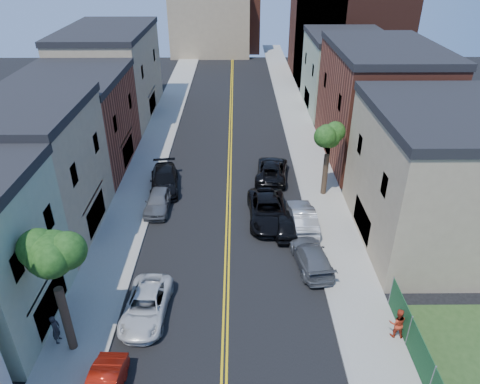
{
  "coord_description": "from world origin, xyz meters",
  "views": [
    {
      "loc": [
        0.66,
        -2.2,
        18.64
      ],
      "look_at": [
        0.91,
        26.98,
        2.0
      ],
      "focal_mm": 33.24,
      "sensor_mm": 36.0,
      "label": 1
    }
  ],
  "objects_px": {
    "black_car_left": "(164,180)",
    "dark_car_right_far": "(272,170)",
    "grey_car_left": "(158,201)",
    "black_car_right": "(286,224)",
    "black_suv_lane": "(268,210)",
    "white_pickup": "(146,306)",
    "silver_car_right": "(302,217)",
    "pedestrian_left": "(56,329)",
    "grey_car_right": "(311,257)",
    "pedestrian_right": "(397,323)"
  },
  "relations": [
    {
      "from": "black_car_right",
      "to": "silver_car_right",
      "type": "distance_m",
      "value": 1.52
    },
    {
      "from": "dark_car_right_far",
      "to": "black_suv_lane",
      "type": "xyz_separation_m",
      "value": [
        -0.8,
        -6.89,
        0.06
      ]
    },
    {
      "from": "silver_car_right",
      "to": "black_suv_lane",
      "type": "relative_size",
      "value": 0.79
    },
    {
      "from": "grey_car_left",
      "to": "silver_car_right",
      "type": "xyz_separation_m",
      "value": [
        11.0,
        -2.55,
        0.03
      ]
    },
    {
      "from": "white_pickup",
      "to": "black_car_right",
      "type": "bearing_deg",
      "value": 46.1
    },
    {
      "from": "silver_car_right",
      "to": "pedestrian_right",
      "type": "relative_size",
      "value": 2.7
    },
    {
      "from": "black_car_left",
      "to": "dark_car_right_far",
      "type": "distance_m",
      "value": 9.5
    },
    {
      "from": "black_car_right",
      "to": "dark_car_right_far",
      "type": "distance_m",
      "value": 8.59
    },
    {
      "from": "black_car_right",
      "to": "black_suv_lane",
      "type": "height_order",
      "value": "black_suv_lane"
    },
    {
      "from": "black_car_right",
      "to": "pedestrian_left",
      "type": "height_order",
      "value": "pedestrian_left"
    },
    {
      "from": "black_car_left",
      "to": "dark_car_right_far",
      "type": "xyz_separation_m",
      "value": [
        9.3,
        1.94,
        -0.03
      ]
    },
    {
      "from": "silver_car_right",
      "to": "pedestrian_left",
      "type": "distance_m",
      "value": 17.96
    },
    {
      "from": "black_car_right",
      "to": "pedestrian_right",
      "type": "xyz_separation_m",
      "value": [
        4.91,
        -9.89,
        0.35
      ]
    },
    {
      "from": "white_pickup",
      "to": "dark_car_right_far",
      "type": "height_order",
      "value": "dark_car_right_far"
    },
    {
      "from": "white_pickup",
      "to": "black_car_right",
      "type": "height_order",
      "value": "white_pickup"
    },
    {
      "from": "black_car_left",
      "to": "dark_car_right_far",
      "type": "height_order",
      "value": "black_car_left"
    },
    {
      "from": "pedestrian_left",
      "to": "grey_car_left",
      "type": "bearing_deg",
      "value": -14.33
    },
    {
      "from": "black_car_right",
      "to": "black_suv_lane",
      "type": "bearing_deg",
      "value": -54.16
    },
    {
      "from": "silver_car_right",
      "to": "black_car_right",
      "type": "bearing_deg",
      "value": 27.7
    },
    {
      "from": "white_pickup",
      "to": "pedestrian_left",
      "type": "relative_size",
      "value": 2.96
    },
    {
      "from": "black_suv_lane",
      "to": "pedestrian_right",
      "type": "bearing_deg",
      "value": -63.71
    },
    {
      "from": "black_car_left",
      "to": "grey_car_left",
      "type": "bearing_deg",
      "value": -97.12
    },
    {
      "from": "grey_car_right",
      "to": "silver_car_right",
      "type": "bearing_deg",
      "value": -97.5
    },
    {
      "from": "black_suv_lane",
      "to": "grey_car_left",
      "type": "bearing_deg",
      "value": 167.66
    },
    {
      "from": "white_pickup",
      "to": "silver_car_right",
      "type": "relative_size",
      "value": 1.04
    },
    {
      "from": "grey_car_left",
      "to": "dark_car_right_far",
      "type": "relative_size",
      "value": 0.8
    },
    {
      "from": "grey_car_left",
      "to": "pedestrian_left",
      "type": "distance_m",
      "value": 13.84
    },
    {
      "from": "grey_car_left",
      "to": "dark_car_right_far",
      "type": "bearing_deg",
      "value": 31.25
    },
    {
      "from": "black_car_left",
      "to": "pedestrian_left",
      "type": "bearing_deg",
      "value": -108.22
    },
    {
      "from": "white_pickup",
      "to": "dark_car_right_far",
      "type": "relative_size",
      "value": 0.89
    },
    {
      "from": "white_pickup",
      "to": "grey_car_right",
      "type": "distance_m",
      "value": 10.87
    },
    {
      "from": "black_car_right",
      "to": "black_suv_lane",
      "type": "relative_size",
      "value": 0.67
    },
    {
      "from": "black_suv_lane",
      "to": "pedestrian_right",
      "type": "height_order",
      "value": "pedestrian_right"
    },
    {
      "from": "black_car_right",
      "to": "dark_car_right_far",
      "type": "height_order",
      "value": "dark_car_right_far"
    },
    {
      "from": "grey_car_left",
      "to": "black_car_right",
      "type": "bearing_deg",
      "value": -17.17
    },
    {
      "from": "grey_car_left",
      "to": "black_car_left",
      "type": "relative_size",
      "value": 0.81
    },
    {
      "from": "dark_car_right_far",
      "to": "pedestrian_left",
      "type": "xyz_separation_m",
      "value": [
        -12.59,
        -18.7,
        0.21
      ]
    },
    {
      "from": "grey_car_left",
      "to": "dark_car_right_far",
      "type": "distance_m",
      "value": 10.68
    },
    {
      "from": "grey_car_left",
      "to": "grey_car_right",
      "type": "xyz_separation_m",
      "value": [
        11.0,
        -7.12,
        -0.05
      ]
    },
    {
      "from": "grey_car_right",
      "to": "pedestrian_left",
      "type": "xyz_separation_m",
      "value": [
        -14.29,
        -6.31,
        0.28
      ]
    },
    {
      "from": "pedestrian_left",
      "to": "grey_car_right",
      "type": "bearing_deg",
      "value": -66.75
    },
    {
      "from": "white_pickup",
      "to": "silver_car_right",
      "type": "xyz_separation_m",
      "value": [
        9.97,
        8.92,
        0.1
      ]
    },
    {
      "from": "black_car_right",
      "to": "dark_car_right_far",
      "type": "relative_size",
      "value": 0.72
    },
    {
      "from": "silver_car_right",
      "to": "pedestrian_right",
      "type": "distance_m",
      "value": 11.26
    },
    {
      "from": "grey_car_left",
      "to": "black_car_right",
      "type": "height_order",
      "value": "grey_car_left"
    },
    {
      "from": "grey_car_left",
      "to": "black_suv_lane",
      "type": "relative_size",
      "value": 0.74
    },
    {
      "from": "pedestrian_left",
      "to": "pedestrian_right",
      "type": "bearing_deg",
      "value": -89.86
    },
    {
      "from": "black_suv_lane",
      "to": "pedestrian_left",
      "type": "bearing_deg",
      "value": -136.43
    },
    {
      "from": "grey_car_left",
      "to": "silver_car_right",
      "type": "distance_m",
      "value": 11.29
    },
    {
      "from": "grey_car_left",
      "to": "grey_car_right",
      "type": "height_order",
      "value": "grey_car_left"
    }
  ]
}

